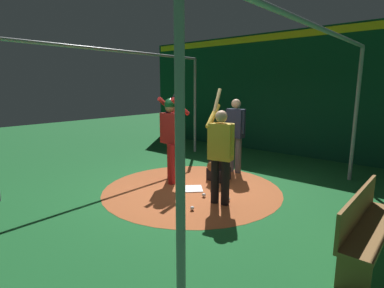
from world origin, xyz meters
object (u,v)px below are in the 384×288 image
Objects in this scene: batter at (171,131)px; baseball_1 at (228,199)px; baseball_0 at (192,208)px; baseball_2 at (204,195)px; home_plate at (192,189)px; visitor at (221,151)px; umpire at (235,132)px; catcher at (218,165)px; bench at (366,225)px.

batter reaches higher than baseball_1.
baseball_2 is (-0.62, -0.24, 0.00)m from baseball_0.
visitor reaches higher than home_plate.
visitor is (1.90, 0.91, -0.03)m from umpire.
baseball_1 is (-0.18, 0.07, -0.93)m from visitor.
catcher is 0.45× the size of visitor.
catcher is at bearing 134.00° from batter.
catcher reaches higher than home_plate.
baseball_2 reaches higher than home_plate.
home_plate is 0.51m from baseball_2.
baseball_2 is at bearing 66.69° from home_plate.
batter reaches higher than baseball_2.
baseball_0 reaches higher than home_plate.
catcher is 12.46× the size of baseball_1.
umpire is 2.20m from baseball_1.
baseball_1 and baseball_2 have the same top height.
visitor is at bearing 37.47° from catcher.
batter is 1.68m from umpire.
baseball_1 is (-0.50, -2.32, -0.40)m from bench.
batter is at bearing -123.64° from baseball_0.
bench is at bearing 82.56° from baseball_2.
visitor is at bearing -97.67° from bench.
baseball_0 is 0.79m from baseball_1.
bench is 23.94× the size of baseball_1.
home_plate is 0.19× the size of batter.
catcher is 0.52× the size of umpire.
bench is 2.40m from baseball_1.
home_plate is 5.68× the size of baseball_0.
umpire is 1.01× the size of bench.
bench reaches higher than home_plate.
batter is at bearing -114.69° from visitor.
baseball_0 is (0.83, 0.71, 0.03)m from home_plate.
bench is 23.94× the size of baseball_0.
baseball_2 is (-0.04, -0.40, -0.93)m from visitor.
batter is 29.27× the size of baseball_2.
catcher reaches higher than baseball_2.
baseball_2 is (0.13, -0.47, 0.00)m from baseball_1.
visitor is 1.16× the size of bench.
bench is (2.22, 3.29, -0.56)m from umpire.
bench is at bearing 70.41° from visitor.
batter reaches higher than home_plate.
home_plate is at bearing 81.06° from batter.
home_plate is 5.68× the size of baseball_1.
home_plate is 0.94m from baseball_1.
baseball_1 reaches higher than home_plate.
baseball_0 and baseball_1 have the same top height.
visitor is 1.11m from baseball_0.
umpire is 24.17× the size of baseball_2.
umpire is 2.15m from baseball_2.
bench is (0.57, 3.25, 0.43)m from home_plate.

